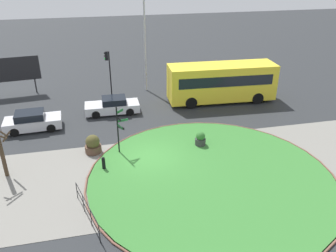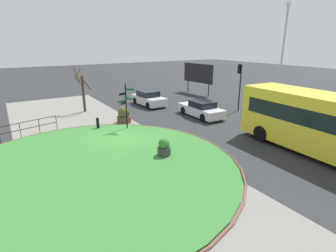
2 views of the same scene
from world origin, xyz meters
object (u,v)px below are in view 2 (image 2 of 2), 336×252
(planter_kerbside, at_px, (164,148))
(car_far_lane, at_px, (201,109))
(bus_yellow, at_px, (322,124))
(street_tree_bare, at_px, (83,90))
(car_near_lane, at_px, (149,99))
(bollard_foreground, at_px, (98,123))
(planter_near_signpost, at_px, (124,116))
(lamppost_tall, at_px, (282,60))
(signpost_directional, at_px, (126,103))
(billboard_left, at_px, (198,74))
(traffic_light_near, at_px, (240,77))

(planter_kerbside, bearing_deg, car_far_lane, 127.98)
(bus_yellow, distance_m, street_tree_bare, 18.25)
(car_near_lane, distance_m, planter_kerbside, 12.37)
(planter_kerbside, bearing_deg, car_near_lane, 155.75)
(bus_yellow, relative_size, planter_kerbside, 9.00)
(street_tree_bare, bearing_deg, bollard_foreground, -5.78)
(bus_yellow, height_order, planter_near_signpost, bus_yellow)
(car_near_lane, distance_m, lamppost_tall, 12.20)
(signpost_directional, relative_size, lamppost_tall, 0.38)
(billboard_left, xyz_separation_m, street_tree_bare, (1.66, -14.00, -0.44))
(billboard_left, distance_m, planter_kerbside, 19.00)
(traffic_light_near, relative_size, billboard_left, 0.86)
(bus_yellow, relative_size, street_tree_bare, 2.40)
(traffic_light_near, relative_size, planter_near_signpost, 3.28)
(car_near_lane, height_order, lamppost_tall, lamppost_tall)
(traffic_light_near, distance_m, planter_near_signpost, 10.66)
(bus_yellow, bearing_deg, car_near_lane, -168.77)
(bus_yellow, xyz_separation_m, planter_near_signpost, (-11.25, -6.67, -1.20))
(car_far_lane, height_order, traffic_light_near, traffic_light_near)
(signpost_directional, distance_m, billboard_left, 15.33)
(signpost_directional, relative_size, bus_yellow, 0.35)
(car_far_lane, bearing_deg, planter_near_signpost, 74.98)
(bus_yellow, relative_size, car_near_lane, 2.27)
(signpost_directional, distance_m, planter_near_signpost, 2.24)
(lamppost_tall, bearing_deg, planter_near_signpost, -116.00)
(bus_yellow, distance_m, car_near_lane, 15.68)
(car_near_lane, distance_m, planter_near_signpost, 6.09)
(bollard_foreground, distance_m, billboard_left, 16.35)
(bus_yellow, relative_size, billboard_left, 1.96)
(bus_yellow, distance_m, car_far_lane, 9.59)
(bollard_foreground, xyz_separation_m, car_near_lane, (-4.78, 6.61, 0.21))
(bollard_foreground, height_order, lamppost_tall, lamppost_tall)
(planter_kerbside, bearing_deg, billboard_left, 136.44)
(bus_yellow, height_order, planter_kerbside, bus_yellow)
(traffic_light_near, height_order, planter_kerbside, traffic_light_near)
(bus_yellow, xyz_separation_m, car_near_lane, (-15.47, -2.29, -1.10))
(traffic_light_near, distance_m, planter_kerbside, 12.36)
(planter_kerbside, bearing_deg, signpost_directional, 178.07)
(planter_kerbside, bearing_deg, street_tree_bare, -175.37)
(car_near_lane, xyz_separation_m, billboard_left, (-2.42, 7.95, 1.69))
(traffic_light_near, xyz_separation_m, planter_kerbside, (5.23, -10.91, -2.50))
(bus_yellow, relative_size, planter_near_signpost, 7.50)
(bollard_foreground, bearing_deg, signpost_directional, 55.90)
(traffic_light_near, height_order, billboard_left, traffic_light_near)
(bus_yellow, distance_m, lamppost_tall, 7.83)
(planter_near_signpost, bearing_deg, lamppost_tall, 64.00)
(car_far_lane, height_order, planter_near_signpost, car_far_lane)
(signpost_directional, distance_m, bus_yellow, 11.94)
(car_near_lane, height_order, billboard_left, billboard_left)
(planter_kerbside, bearing_deg, bollard_foreground, -166.72)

